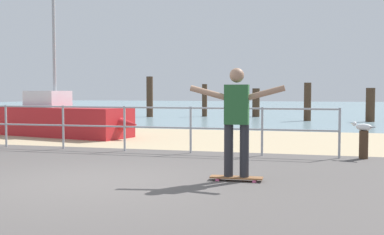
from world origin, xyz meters
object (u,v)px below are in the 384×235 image
object	(u,v)px
skateboarder	(237,115)
seagull	(363,127)
skateboard	(236,178)
bollard_short	(364,145)
sailboat	(67,120)

from	to	relation	value
skateboarder	seagull	size ratio (longest dim) A/B	3.51
skateboard	bollard_short	size ratio (longest dim) A/B	1.36
sailboat	bollard_short	distance (m)	8.77
bollard_short	seagull	bearing A→B (deg)	158.54
skateboard	seagull	bearing A→B (deg)	55.61
seagull	sailboat	bearing A→B (deg)	161.21
skateboarder	sailboat	bearing A→B (deg)	136.72
skateboard	bollard_short	distance (m)	3.68
skateboard	skateboarder	xyz separation A→B (m)	(-0.00, -0.00, 0.95)
sailboat	skateboarder	world-z (taller)	sailboat
sailboat	skateboarder	size ratio (longest dim) A/B	3.41
skateboard	bollard_short	world-z (taller)	bollard_short
sailboat	skateboard	distance (m)	8.55
bollard_short	seagull	distance (m)	0.37
skateboard	seagull	size ratio (longest dim) A/B	1.71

